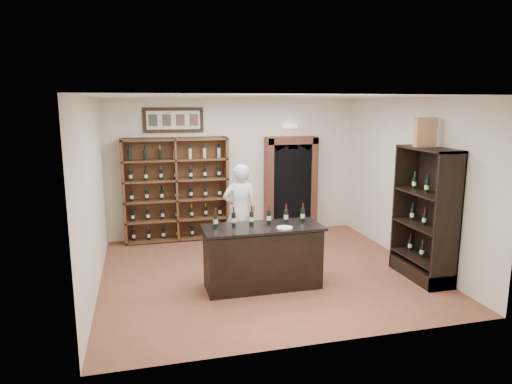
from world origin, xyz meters
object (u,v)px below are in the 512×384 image
(shopkeeper, at_px, (240,211))
(wine_crate, at_px, (425,132))
(tasting_counter, at_px, (262,257))
(counter_bottle_0, at_px, (216,220))
(wine_shelf, at_px, (176,189))
(side_cabinet, at_px, (425,234))

(shopkeeper, height_order, wine_crate, wine_crate)
(tasting_counter, bearing_deg, counter_bottle_0, 168.90)
(wine_shelf, xyz_separation_m, shopkeeper, (1.08, -1.38, -0.21))
(counter_bottle_0, distance_m, wine_crate, 3.65)
(tasting_counter, xyz_separation_m, wine_crate, (2.66, -0.20, 1.94))
(tasting_counter, bearing_deg, wine_crate, -4.20)
(counter_bottle_0, xyz_separation_m, shopkeeper, (0.70, 1.41, -0.21))
(counter_bottle_0, bearing_deg, shopkeeper, 63.68)
(wine_shelf, bearing_deg, tasting_counter, -69.44)
(side_cabinet, height_order, shopkeeper, side_cabinet)
(wine_shelf, bearing_deg, side_cabinet, -40.21)
(shopkeeper, bearing_deg, counter_bottle_0, 63.92)
(side_cabinet, bearing_deg, wine_crate, 121.25)
(side_cabinet, xyz_separation_m, wine_crate, (-0.06, 0.10, 1.68))
(wine_shelf, height_order, counter_bottle_0, wine_shelf)
(wine_shelf, height_order, side_cabinet, same)
(wine_shelf, xyz_separation_m, tasting_counter, (1.10, -2.93, -0.61))
(tasting_counter, distance_m, counter_bottle_0, 0.96)
(tasting_counter, distance_m, shopkeeper, 1.60)
(counter_bottle_0, height_order, shopkeeper, shopkeeper)
(shopkeeper, bearing_deg, wine_crate, 147.14)
(wine_shelf, height_order, wine_crate, wine_crate)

